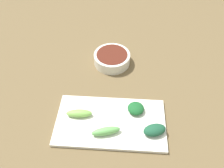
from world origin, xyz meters
TOP-DOWN VIEW (x-y plane):
  - tabletop at (0.00, 0.00)m, footprint 2.10×2.10m
  - sauce_bowl at (-0.17, -0.01)m, footprint 0.14×0.14m
  - serving_plate at (0.11, 0.00)m, footprint 0.19×0.35m
  - broccoli_stalk_0 at (0.16, -0.01)m, footprint 0.05×0.09m
  - broccoli_stalk_1 at (0.10, -0.10)m, footprint 0.03×0.08m
  - broccoli_leafy_2 at (0.14, 0.14)m, footprint 0.06×0.08m
  - broccoli_leafy_3 at (0.07, 0.08)m, footprint 0.06×0.06m

SIDE VIEW (x-z plane):
  - tabletop at x=0.00m, z-range 0.00..0.02m
  - serving_plate at x=0.11m, z-range 0.02..0.03m
  - broccoli_stalk_1 at x=0.10m, z-range 0.03..0.06m
  - sauce_bowl at x=-0.17m, z-range 0.02..0.07m
  - broccoli_stalk_0 at x=0.16m, z-range 0.03..0.06m
  - broccoli_leafy_3 at x=0.07m, z-range 0.03..0.06m
  - broccoli_leafy_2 at x=0.14m, z-range 0.03..0.06m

